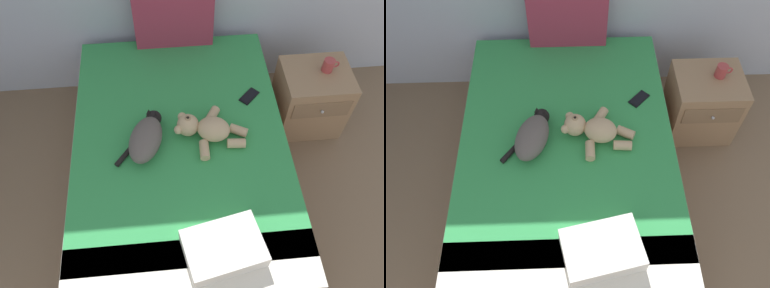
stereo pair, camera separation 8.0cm
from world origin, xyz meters
The scene contains 8 objects.
bed centered at (1.81, 2.91, 0.27)m, with size 1.40×1.96×0.55m.
patterned_cushion centered at (1.84, 3.81, 0.78)m, with size 0.57×0.11×0.47m.
cat centered at (1.60, 2.89, 0.62)m, with size 0.34×0.42×0.15m.
teddy_bear centered at (1.97, 2.93, 0.61)m, with size 0.47×0.39×0.15m.
cell_phone centered at (2.30, 3.22, 0.55)m, with size 0.16×0.16×0.01m.
throw_pillow centered at (1.98, 2.16, 0.60)m, with size 0.40×0.28×0.11m, color white.
nightstand centered at (2.84, 3.39, 0.27)m, with size 0.49×0.45×0.54m.
mug centered at (2.91, 3.42, 0.59)m, with size 0.12×0.08×0.09m.
Camera 2 is at (1.83, 1.44, 2.59)m, focal length 37.25 mm.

